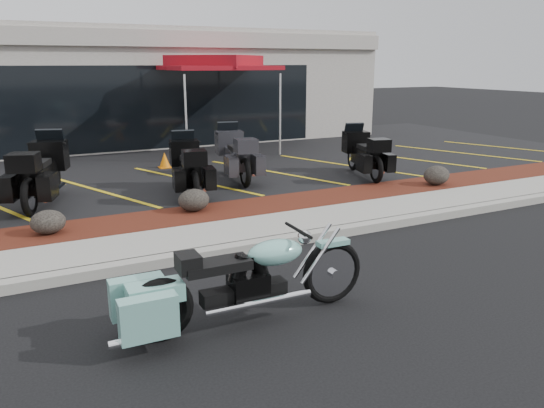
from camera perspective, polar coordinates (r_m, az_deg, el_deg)
ground at (r=7.95m, az=4.47°, el=-6.31°), size 90.00×90.00×0.00m
curb at (r=8.65m, az=1.39°, el=-3.93°), size 24.00×0.25×0.15m
sidewalk at (r=9.25m, az=-0.66°, el=-2.68°), size 24.00×1.20×0.15m
mulch_bed at (r=10.29m, az=-3.61°, el=-0.84°), size 24.00×1.20×0.16m
upper_lot at (r=15.28m, az=-11.67°, el=4.08°), size 26.00×9.60×0.15m
dealership_building at (r=21.16m, az=-16.60°, el=12.00°), size 18.00×8.16×4.00m
boulder_left at (r=9.41m, az=-22.95°, el=-1.80°), size 0.56×0.46×0.39m
boulder_mid at (r=10.10m, az=-8.41°, el=0.42°), size 0.59×0.50×0.42m
boulder_right at (r=12.74m, az=17.28°, el=2.97°), size 0.62×0.52×0.44m
hero_cruiser at (r=6.50m, az=6.49°, el=-6.34°), size 3.01×0.82×1.05m
touring_black_front at (r=12.20m, az=-22.56°, el=4.23°), size 1.65×2.56×1.39m
touring_black_mid at (r=12.18m, az=-9.47°, el=4.89°), size 1.22×2.32×1.28m
touring_grey at (r=13.43m, az=-4.76°, el=6.05°), size 1.20×2.37×1.32m
touring_black_rear at (r=13.96m, az=8.78°, el=6.11°), size 1.34×2.27×1.24m
traffic_cone at (r=14.51m, az=-11.47°, el=4.66°), size 0.35×0.35×0.42m
popup_canopy at (r=16.88m, az=-6.11°, el=14.70°), size 4.05×4.05×2.95m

